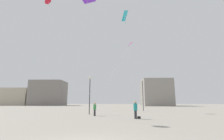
{
  "coord_description": "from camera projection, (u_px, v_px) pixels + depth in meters",
  "views": [
    {
      "loc": [
        1.5,
        -6.41,
        1.67
      ],
      "look_at": [
        0.0,
        16.56,
        6.14
      ],
      "focal_mm": 26.57,
      "sensor_mm": 36.0,
      "label": 1
    }
  ],
  "objects": [
    {
      "name": "building_right_hall",
      "position": [
        156.0,
        93.0,
        78.24
      ],
      "size": [
        13.31,
        15.85,
        12.06
      ],
      "color": "gray",
      "rests_on": "ground_plane"
    },
    {
      "name": "building_left_hall",
      "position": [
        15.0,
        97.0,
        86.36
      ],
      "size": [
        17.47,
        11.47,
        8.79
      ],
      "color": "#B2A893",
      "rests_on": "ground_plane"
    },
    {
      "name": "kite_magenta_diamond",
      "position": [
        130.0,
        44.0,
        32.0
      ],
      "size": [
        5.77,
        10.51,
        12.0
      ],
      "color": "#D12899"
    },
    {
      "name": "person_in_green",
      "position": [
        95.0,
        108.0,
        20.55
      ],
      "size": [
        0.36,
        0.36,
        1.63
      ],
      "rotation": [
        0.0,
        0.0,
        3.43
      ],
      "color": "#2D2D33",
      "rests_on": "ground_plane"
    },
    {
      "name": "lamppost_east",
      "position": [
        90.0,
        89.0,
        23.61
      ],
      "size": [
        0.36,
        0.36,
        5.34
      ],
      "color": "#2D2D30",
      "rests_on": "ground_plane"
    },
    {
      "name": "kite_cyan_delta",
      "position": [
        124.0,
        17.0,
        18.67
      ],
      "size": [
        1.35,
        1.68,
        10.4
      ],
      "color": "#1EB2C6"
    },
    {
      "name": "building_centre_hall",
      "position": [
        49.0,
        93.0,
        86.07
      ],
      "size": [
        16.53,
        13.99,
        12.49
      ],
      "color": "gray",
      "rests_on": "ground_plane"
    },
    {
      "name": "handbag_beside_flyer",
      "position": [
        139.0,
        118.0,
        16.95
      ],
      "size": [
        0.35,
        0.28,
        0.24
      ],
      "primitive_type": "cube",
      "rotation": [
        0.0,
        0.0,
        5.76
      ],
      "color": "black",
      "rests_on": "ground_plane"
    },
    {
      "name": "person_in_teal",
      "position": [
        135.0,
        109.0,
        17.04
      ],
      "size": [
        0.39,
        0.39,
        1.8
      ],
      "rotation": [
        0.0,
        0.0,
        5.46
      ],
      "color": "#2D2D33",
      "rests_on": "ground_plane"
    },
    {
      "name": "lamppost_west",
      "position": [
        143.0,
        90.0,
        32.95
      ],
      "size": [
        0.36,
        0.36,
        6.17
      ],
      "color": "#2D2D30",
      "rests_on": "ground_plane"
    },
    {
      "name": "kite_crimson_diamond",
      "position": [
        49.0,
        3.0,
        20.95
      ],
      "size": [
        6.28,
        3.04,
        13.31
      ],
      "color": "red"
    }
  ]
}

